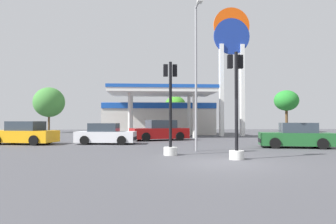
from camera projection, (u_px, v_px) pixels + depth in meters
name	position (u px, v px, depth m)	size (l,w,h in m)	color
ground_plane	(222.00, 163.00, 12.20)	(90.00, 90.00, 0.00)	#47474C
gas_station	(159.00, 115.00, 36.39)	(12.55, 12.17, 4.83)	beige
station_pole_sign	(232.00, 55.00, 32.95)	(3.75, 0.56, 13.32)	white
car_0	(160.00, 131.00, 25.96)	(4.94, 3.15, 1.64)	black
car_1	(296.00, 136.00, 19.01)	(4.45, 2.74, 1.49)	black
car_2	(106.00, 135.00, 21.90)	(4.18, 2.20, 1.43)	black
car_3	(24.00, 134.00, 21.69)	(4.68, 2.82, 1.56)	black
traffic_signal_0	(170.00, 121.00, 15.01)	(0.65, 0.68, 4.39)	silver
traffic_signal_2	(236.00, 118.00, 13.38)	(0.65, 0.67, 4.51)	silver
tree_0	(49.00, 102.00, 42.28)	(4.08, 4.08, 6.00)	brown
tree_1	(175.00, 106.00, 44.82)	(2.96, 2.96, 5.04)	brown
tree_2	(286.00, 101.00, 44.11)	(3.33, 3.33, 5.79)	brown
corner_streetlamp	(197.00, 64.00, 16.75)	(0.24, 1.48, 7.72)	gray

